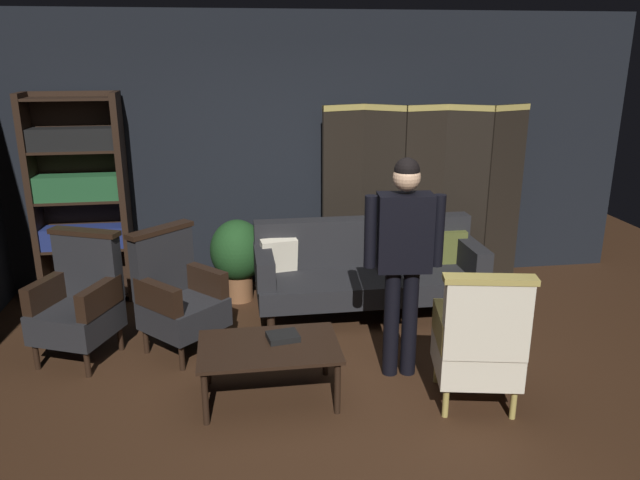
{
  "coord_description": "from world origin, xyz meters",
  "views": [
    {
      "loc": [
        -0.7,
        -3.9,
        2.44
      ],
      "look_at": [
        0.0,
        0.8,
        0.95
      ],
      "focal_mm": 34.48,
      "sensor_mm": 36.0,
      "label": 1
    }
  ],
  "objects_px": {
    "armchair_wing_right": "(177,295)",
    "folding_screen": "(424,194)",
    "bookshelf": "(80,195)",
    "potted_plant": "(238,254)",
    "coffee_table": "(269,351)",
    "standing_figure": "(404,249)",
    "velvet_couch": "(367,267)",
    "armchair_gilt_accent": "(479,342)",
    "book_black_cloth": "(283,337)",
    "armchair_wing_left": "(79,301)"
  },
  "relations": [
    {
      "from": "velvet_couch",
      "to": "armchair_wing_left",
      "type": "relative_size",
      "value": 2.04
    },
    {
      "from": "armchair_wing_right",
      "to": "book_black_cloth",
      "type": "distance_m",
      "value": 1.13
    },
    {
      "from": "bookshelf",
      "to": "book_black_cloth",
      "type": "relative_size",
      "value": 9.2
    },
    {
      "from": "velvet_couch",
      "to": "book_black_cloth",
      "type": "distance_m",
      "value": 1.61
    },
    {
      "from": "armchair_wing_left",
      "to": "armchair_wing_right",
      "type": "bearing_deg",
      "value": 0.68
    },
    {
      "from": "coffee_table",
      "to": "standing_figure",
      "type": "height_order",
      "value": "standing_figure"
    },
    {
      "from": "bookshelf",
      "to": "armchair_wing_right",
      "type": "relative_size",
      "value": 1.97
    },
    {
      "from": "velvet_couch",
      "to": "coffee_table",
      "type": "bearing_deg",
      "value": -126.3
    },
    {
      "from": "armchair_gilt_accent",
      "to": "book_black_cloth",
      "type": "xyz_separation_m",
      "value": [
        -1.33,
        0.38,
        -0.05
      ]
    },
    {
      "from": "armchair_wing_right",
      "to": "standing_figure",
      "type": "height_order",
      "value": "standing_figure"
    },
    {
      "from": "armchair_gilt_accent",
      "to": "armchair_wing_left",
      "type": "bearing_deg",
      "value": 158.06
    },
    {
      "from": "bookshelf",
      "to": "coffee_table",
      "type": "bearing_deg",
      "value": -52.07
    },
    {
      "from": "bookshelf",
      "to": "potted_plant",
      "type": "distance_m",
      "value": 1.63
    },
    {
      "from": "armchair_gilt_accent",
      "to": "standing_figure",
      "type": "bearing_deg",
      "value": 128.96
    },
    {
      "from": "folding_screen",
      "to": "standing_figure",
      "type": "xyz_separation_m",
      "value": [
        -0.74,
        -1.84,
        0.04
      ]
    },
    {
      "from": "velvet_couch",
      "to": "armchair_wing_right",
      "type": "xyz_separation_m",
      "value": [
        -1.72,
        -0.53,
        0.04
      ]
    },
    {
      "from": "coffee_table",
      "to": "armchair_wing_right",
      "type": "height_order",
      "value": "armchair_wing_right"
    },
    {
      "from": "potted_plant",
      "to": "bookshelf",
      "type": "bearing_deg",
      "value": 170.05
    },
    {
      "from": "coffee_table",
      "to": "potted_plant",
      "type": "bearing_deg",
      "value": 95.47
    },
    {
      "from": "armchair_wing_right",
      "to": "potted_plant",
      "type": "distance_m",
      "value": 1.13
    },
    {
      "from": "bookshelf",
      "to": "velvet_couch",
      "type": "xyz_separation_m",
      "value": [
        2.7,
        -0.74,
        -0.63
      ]
    },
    {
      "from": "bookshelf",
      "to": "standing_figure",
      "type": "relative_size",
      "value": 1.2
    },
    {
      "from": "standing_figure",
      "to": "coffee_table",
      "type": "bearing_deg",
      "value": -168.44
    },
    {
      "from": "folding_screen",
      "to": "bookshelf",
      "type": "relative_size",
      "value": 1.03
    },
    {
      "from": "armchair_gilt_accent",
      "to": "potted_plant",
      "type": "bearing_deg",
      "value": 126.5
    },
    {
      "from": "armchair_wing_left",
      "to": "bookshelf",
      "type": "bearing_deg",
      "value": 99.0
    },
    {
      "from": "armchair_wing_left",
      "to": "standing_figure",
      "type": "relative_size",
      "value": 0.61
    },
    {
      "from": "armchair_wing_left",
      "to": "folding_screen",
      "type": "bearing_deg",
      "value": 20.06
    },
    {
      "from": "armchair_wing_left",
      "to": "book_black_cloth",
      "type": "bearing_deg",
      "value": -26.54
    },
    {
      "from": "velvet_couch",
      "to": "armchair_gilt_accent",
      "type": "distance_m",
      "value": 1.76
    },
    {
      "from": "bookshelf",
      "to": "armchair_gilt_accent",
      "type": "height_order",
      "value": "bookshelf"
    },
    {
      "from": "armchair_gilt_accent",
      "to": "armchair_wing_left",
      "type": "height_order",
      "value": "same"
    },
    {
      "from": "armchair_wing_left",
      "to": "velvet_couch",
      "type": "bearing_deg",
      "value": 12.11
    },
    {
      "from": "potted_plant",
      "to": "coffee_table",
      "type": "bearing_deg",
      "value": -84.53
    },
    {
      "from": "potted_plant",
      "to": "armchair_wing_right",
      "type": "bearing_deg",
      "value": -116.97
    },
    {
      "from": "velvet_couch",
      "to": "armchair_wing_right",
      "type": "relative_size",
      "value": 2.04
    },
    {
      "from": "potted_plant",
      "to": "standing_figure",
      "type": "bearing_deg",
      "value": -54.29
    },
    {
      "from": "bookshelf",
      "to": "potted_plant",
      "type": "bearing_deg",
      "value": -9.95
    },
    {
      "from": "armchair_wing_right",
      "to": "potted_plant",
      "type": "bearing_deg",
      "value": 63.03
    },
    {
      "from": "coffee_table",
      "to": "book_black_cloth",
      "type": "distance_m",
      "value": 0.15
    },
    {
      "from": "velvet_couch",
      "to": "book_black_cloth",
      "type": "relative_size",
      "value": 9.51
    },
    {
      "from": "coffee_table",
      "to": "standing_figure",
      "type": "bearing_deg",
      "value": 11.56
    },
    {
      "from": "bookshelf",
      "to": "potted_plant",
      "type": "xyz_separation_m",
      "value": [
        1.49,
        -0.26,
        -0.6
      ]
    },
    {
      "from": "armchair_gilt_accent",
      "to": "book_black_cloth",
      "type": "bearing_deg",
      "value": 163.91
    },
    {
      "from": "armchair_wing_right",
      "to": "folding_screen",
      "type": "bearing_deg",
      "value": 25.5
    },
    {
      "from": "coffee_table",
      "to": "armchair_wing_right",
      "type": "relative_size",
      "value": 0.96
    },
    {
      "from": "folding_screen",
      "to": "book_black_cloth",
      "type": "bearing_deg",
      "value": -130.04
    },
    {
      "from": "coffee_table",
      "to": "potted_plant",
      "type": "relative_size",
      "value": 1.2
    },
    {
      "from": "coffee_table",
      "to": "armchair_gilt_accent",
      "type": "height_order",
      "value": "armchair_gilt_accent"
    },
    {
      "from": "bookshelf",
      "to": "armchair_wing_right",
      "type": "bearing_deg",
      "value": -52.37
    }
  ]
}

